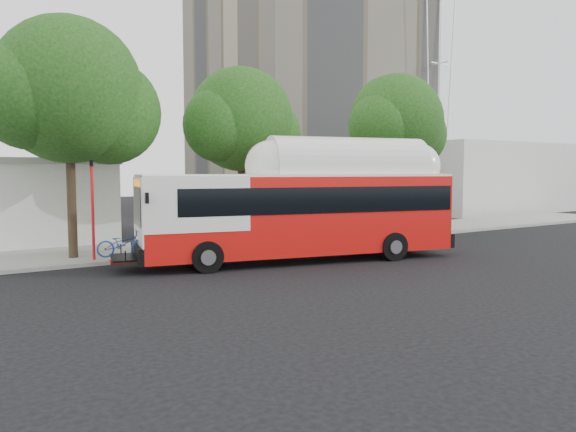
# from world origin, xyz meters

# --- Properties ---
(ground) EXTENTS (120.00, 120.00, 0.00)m
(ground) POSITION_xyz_m (0.00, 0.00, 0.00)
(ground) COLOR black
(ground) RESTS_ON ground
(sidewalk) EXTENTS (60.00, 5.00, 0.15)m
(sidewalk) POSITION_xyz_m (0.00, 6.50, 0.07)
(sidewalk) COLOR gray
(sidewalk) RESTS_ON ground
(curb_strip) EXTENTS (60.00, 0.30, 0.15)m
(curb_strip) POSITION_xyz_m (0.00, 3.90, 0.07)
(curb_strip) COLOR gray
(curb_strip) RESTS_ON ground
(red_curb_segment) EXTENTS (10.00, 0.32, 0.16)m
(red_curb_segment) POSITION_xyz_m (-3.00, 3.90, 0.08)
(red_curb_segment) COLOR maroon
(red_curb_segment) RESTS_ON ground
(street_tree_left) EXTENTS (6.67, 5.80, 9.74)m
(street_tree_left) POSITION_xyz_m (-8.53, 5.56, 6.60)
(street_tree_left) COLOR #2D2116
(street_tree_left) RESTS_ON ground
(street_tree_mid) EXTENTS (5.75, 5.00, 8.62)m
(street_tree_mid) POSITION_xyz_m (-0.59, 6.06, 5.91)
(street_tree_mid) COLOR #2D2116
(street_tree_mid) RESTS_ON ground
(street_tree_right) EXTENTS (6.21, 5.40, 9.18)m
(street_tree_right) POSITION_xyz_m (9.44, 5.86, 6.26)
(street_tree_right) COLOR #2D2116
(street_tree_right) RESTS_ON ground
(apartment_tower) EXTENTS (18.00, 18.00, 37.00)m
(apartment_tower) POSITION_xyz_m (18.00, 28.00, 17.62)
(apartment_tower) COLOR gray
(apartment_tower) RESTS_ON ground
(horizon_block) EXTENTS (20.00, 12.00, 6.00)m
(horizon_block) POSITION_xyz_m (30.00, 16.00, 3.00)
(horizon_block) COLOR silver
(horizon_block) RESTS_ON ground
(transit_bus) EXTENTS (13.85, 5.34, 4.04)m
(transit_bus) POSITION_xyz_m (-1.18, 0.48, 1.89)
(transit_bus) COLOR red
(transit_bus) RESTS_ON ground
(signal_pole) EXTENTS (0.12, 0.38, 4.06)m
(signal_pole) POSITION_xyz_m (-8.46, 4.40, 2.08)
(signal_pole) COLOR red
(signal_pole) RESTS_ON ground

